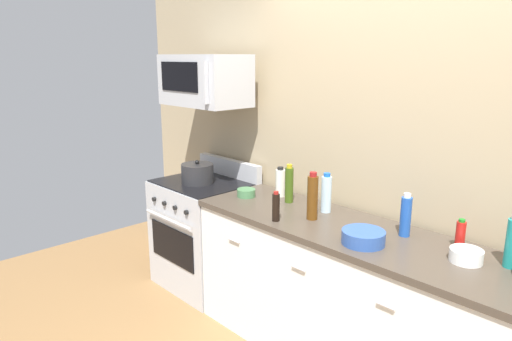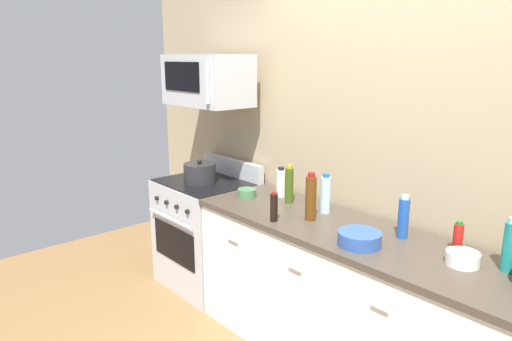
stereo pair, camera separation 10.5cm
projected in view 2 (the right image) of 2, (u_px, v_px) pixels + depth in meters
back_wall at (414, 155)px, 2.82m from camera, size 5.62×0.10×2.70m
counter_unit at (366, 309)px, 2.77m from camera, size 2.53×0.66×0.92m
range_oven at (207, 232)px, 3.96m from camera, size 0.76×0.69×1.07m
microwave at (207, 80)px, 3.68m from camera, size 0.74×0.44×0.40m
bottle_water_clear at (326, 194)px, 3.06m from camera, size 0.07×0.07×0.27m
bottle_olive_oil at (289, 185)px, 3.27m from camera, size 0.06×0.06×0.28m
bottle_wine_amber at (311, 198)px, 2.92m from camera, size 0.07×0.07×0.31m
bottle_vinegar_white at (281, 183)px, 3.42m from camera, size 0.07×0.07×0.22m
bottle_soda_blue at (403, 218)px, 2.64m from camera, size 0.06×0.06×0.26m
bottle_sparkling_teal at (511, 246)px, 2.22m from camera, size 0.07×0.07×0.27m
bottle_soy_sauce_dark at (274, 207)px, 2.91m from camera, size 0.05×0.05×0.19m
bottle_hot_sauce_red at (458, 238)px, 2.45m from camera, size 0.05×0.05×0.17m
bowl_blue_mixing at (360, 238)px, 2.55m from camera, size 0.24×0.24×0.08m
bowl_green_glaze at (247, 192)px, 3.44m from camera, size 0.14×0.14×0.06m
bowl_white_ceramic at (463, 258)px, 2.31m from camera, size 0.16×0.16×0.07m
stockpot at (200, 173)px, 3.80m from camera, size 0.26×0.26×0.19m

